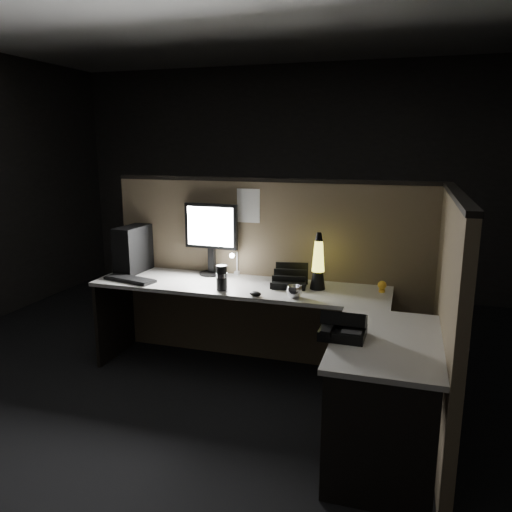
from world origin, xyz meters
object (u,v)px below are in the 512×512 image
(keyboard, at_px, (130,280))
(desk_phone, at_px, (342,327))
(monitor, at_px, (211,232))
(lava_lamp, at_px, (318,266))
(pc_tower, at_px, (133,249))

(keyboard, bearing_deg, desk_phone, -7.75)
(monitor, distance_m, desk_phone, 1.65)
(lava_lamp, height_order, desk_phone, lava_lamp)
(desk_phone, bearing_deg, pc_tower, 154.93)
(lava_lamp, bearing_deg, keyboard, -171.38)
(pc_tower, relative_size, lava_lamp, 0.91)
(monitor, xyz_separation_m, keyboard, (-0.54, -0.39, -0.35))
(monitor, xyz_separation_m, lava_lamp, (0.93, -0.17, -0.18))
(monitor, bearing_deg, pc_tower, -166.71)
(pc_tower, distance_m, lava_lamp, 1.59)
(monitor, bearing_deg, lava_lamp, -7.21)
(pc_tower, bearing_deg, lava_lamp, 0.67)
(pc_tower, height_order, desk_phone, pc_tower)
(pc_tower, relative_size, desk_phone, 1.45)
(lava_lamp, bearing_deg, monitor, 169.63)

